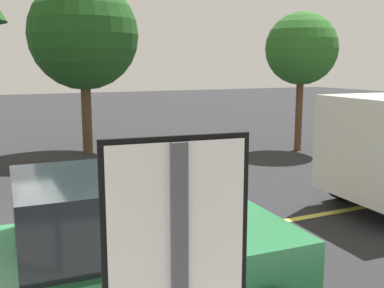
# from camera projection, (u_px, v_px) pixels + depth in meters

# --- Properties ---
(lane_marking_centre) EXTENTS (28.00, 0.16, 0.01)m
(lane_marking_centre) POSITION_uv_depth(u_px,v_px,m) (180.00, 240.00, 7.20)
(lane_marking_centre) COLOR #E0D14C
(car_green_far_lane) EXTENTS (4.24, 2.15, 1.70)m
(car_green_far_lane) POSITION_uv_depth(u_px,v_px,m) (107.00, 256.00, 4.59)
(car_green_far_lane) COLOR #236B3D
(car_green_far_lane) RESTS_ON ground_plane
(tree_centre_verge) EXTENTS (2.29, 2.29, 4.42)m
(tree_centre_verge) POSITION_uv_depth(u_px,v_px,m) (301.00, 49.00, 14.26)
(tree_centre_verge) COLOR #513823
(tree_centre_verge) RESTS_ON ground_plane
(tree_right_verge) EXTENTS (3.36, 3.36, 5.36)m
(tree_right_verge) POSITION_uv_depth(u_px,v_px,m) (83.00, 35.00, 13.79)
(tree_right_verge) COLOR #513823
(tree_right_verge) RESTS_ON ground_plane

